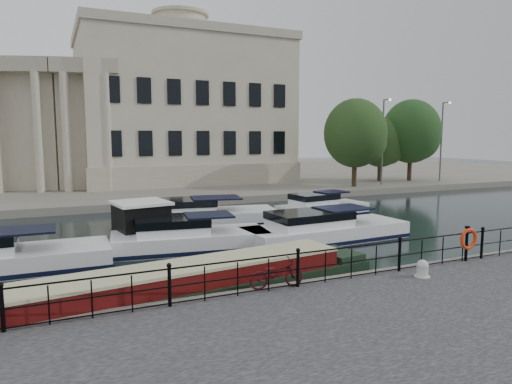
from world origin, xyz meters
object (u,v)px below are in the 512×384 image
harbour_hut (141,226)px  narrowboat (172,293)px  mooring_bollard (422,269)px  life_ring_post (468,239)px  bicycle (276,274)px

harbour_hut → narrowboat: bearing=-102.9°
mooring_bollard → narrowboat: (-7.82, 2.36, -0.45)m
mooring_bollard → life_ring_post: life_ring_post is taller
bicycle → life_ring_post: 7.83m
narrowboat → harbour_hut: 8.25m
life_ring_post → narrowboat: bearing=171.4°
bicycle → life_ring_post: size_ratio=1.30×
bicycle → harbour_hut: 9.88m
narrowboat → mooring_bollard: bearing=-23.8°
narrowboat → harbour_hut: size_ratio=4.04×
life_ring_post → narrowboat: 10.90m
harbour_hut → bicycle: bearing=-85.3°
bicycle → narrowboat: bearing=70.6°
bicycle → narrowboat: (-2.91, 1.39, -0.64)m
mooring_bollard → life_ring_post: bearing=14.2°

